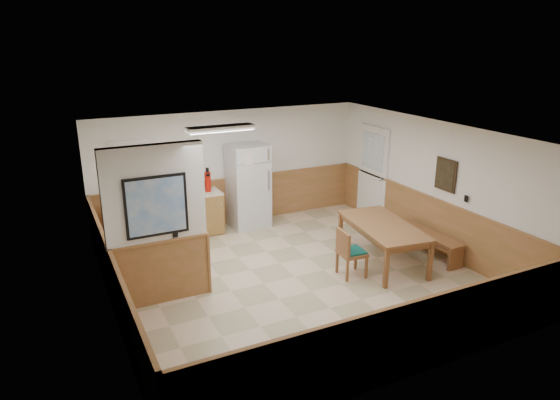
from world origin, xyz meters
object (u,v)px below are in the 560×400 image
refrigerator (248,186)px  soap_bottle (135,197)px  dining_bench (427,237)px  dining_chair (348,250)px  fire_extinguisher (208,181)px  dining_table (383,229)px

refrigerator → soap_bottle: bearing=178.6°
dining_bench → dining_chair: size_ratio=1.86×
dining_bench → fire_extinguisher: fire_extinguisher is taller
dining_table → dining_chair: bearing=-159.6°
dining_bench → dining_chair: bearing=-177.2°
refrigerator → dining_table: size_ratio=0.89×
dining_table → fire_extinguisher: 3.72m
soap_bottle → fire_extinguisher: bearing=1.4°
fire_extinguisher → soap_bottle: 1.50m
dining_chair → dining_table: bearing=17.0°
dining_table → dining_bench: size_ratio=1.28×
refrigerator → soap_bottle: refrigerator is taller
dining_bench → soap_bottle: 5.68m
dining_bench → fire_extinguisher: (-3.34, 2.93, 0.78)m
refrigerator → fire_extinguisher: 0.91m
dining_table → fire_extinguisher: size_ratio=4.03×
dining_chair → soap_bottle: (-2.97, 3.01, 0.51)m
refrigerator → dining_table: bearing=-64.1°
dining_chair → fire_extinguisher: bearing=120.4°
dining_table → fire_extinguisher: fire_extinguisher is taller
dining_chair → dining_bench: bearing=8.1°
refrigerator → dining_bench: refrigerator is taller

